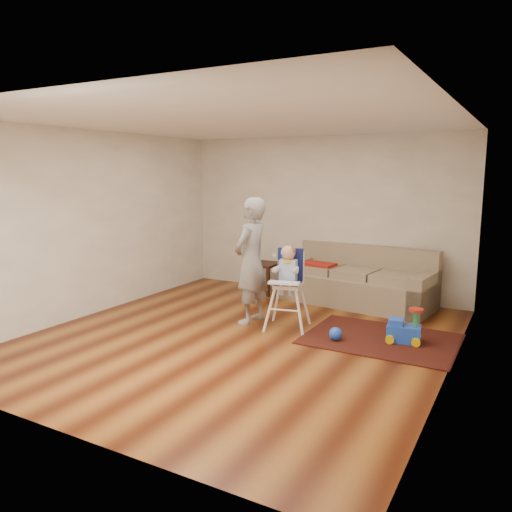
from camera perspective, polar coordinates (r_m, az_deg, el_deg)
The scene contains 9 objects.
ground at distance 6.50m, azimuth -1.73°, elevation -9.25°, with size 5.50×5.50×0.00m, color #431707.
room_envelope at distance 6.61m, azimuth 0.53°, elevation 7.66°, with size 5.04×5.52×2.72m.
sofa at distance 8.11m, azimuth 11.47°, elevation -2.28°, with size 2.46×1.25×0.91m.
side_table at distance 8.77m, azimuth 0.74°, elevation -2.48°, with size 0.53×0.53×0.53m, color black, non-canonical shape.
area_rug at distance 6.60m, azimuth 14.09°, elevation -9.17°, with size 1.85×1.39×0.01m, color black.
ride_on_toy at distance 6.48m, azimuth 16.57°, elevation -7.52°, with size 0.40×0.29×0.44m, color blue, non-canonical shape.
toy_ball at distance 6.39m, azimuth 9.08°, elevation -8.77°, with size 0.17×0.17×0.17m, color blue.
high_chair at distance 6.73m, azimuth 3.65°, elevation -3.73°, with size 0.63×0.63×1.14m.
adult at distance 6.90m, azimuth -0.57°, elevation -0.57°, with size 0.64×0.42×1.76m, color gray.
Camera 1 is at (3.15, -5.28, 2.10)m, focal length 35.00 mm.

